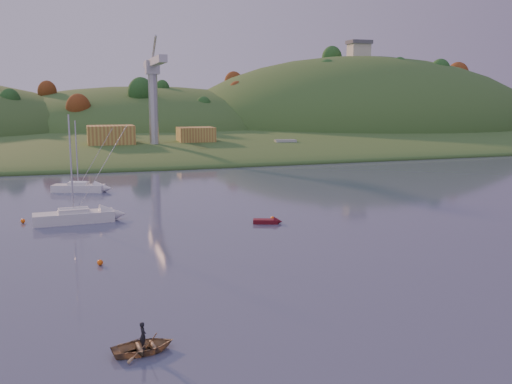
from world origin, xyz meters
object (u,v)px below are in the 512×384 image
object	(u,v)px
sailboat_near	(74,216)
red_tender	(271,221)
canoe	(143,346)
sailboat_far	(78,187)

from	to	relation	value
sailboat_near	red_tender	world-z (taller)	sailboat_near
sailboat_near	canoe	world-z (taller)	sailboat_near
sailboat_near	canoe	distance (m)	36.19
sailboat_near	red_tender	bearing A→B (deg)	-22.37
sailboat_far	canoe	world-z (taller)	sailboat_far
sailboat_near	canoe	bearing A→B (deg)	-88.00
sailboat_near	sailboat_far	world-z (taller)	sailboat_near
sailboat_far	red_tender	size ratio (longest dim) A/B	3.06
canoe	sailboat_near	bearing A→B (deg)	-2.88
sailboat_near	canoe	size ratio (longest dim) A/B	3.50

